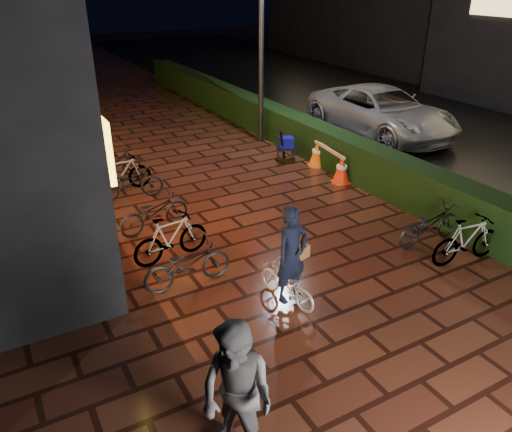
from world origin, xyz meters
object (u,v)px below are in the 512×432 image
bystander_person (237,396)px  cyclist (289,268)px  van (381,111)px  cart_assembly (286,144)px  traffic_barrier (329,161)px

bystander_person → cyclist: 2.96m
van → cyclist: bearing=-141.2°
cart_assembly → traffic_barrier: bearing=-72.0°
cart_assembly → cyclist: bearing=-121.9°
cyclist → traffic_barrier: cyclist is taller
cyclist → traffic_barrier: 5.89m
van → traffic_barrier: size_ratio=3.06×
bystander_person → traffic_barrier: (6.03, 6.46, -0.54)m
van → traffic_barrier: (-3.67, -2.13, -0.40)m
cyclist → traffic_barrier: bearing=47.1°
traffic_barrier → cart_assembly: bearing=108.0°
bystander_person → cart_assembly: (5.58, 7.85, -0.38)m
van → cart_assembly: bearing=-171.1°
bystander_person → van: bearing=108.2°
van → cart_assembly: size_ratio=5.41×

